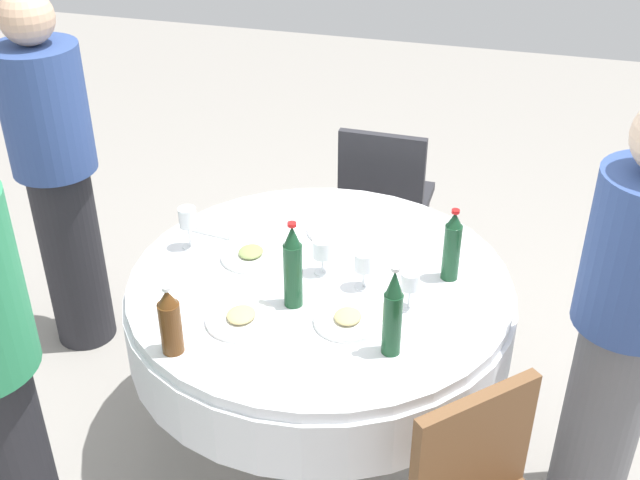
{
  "coord_description": "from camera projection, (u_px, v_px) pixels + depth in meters",
  "views": [
    {
      "loc": [
        2.21,
        0.62,
        2.31
      ],
      "look_at": [
        0.0,
        0.0,
        0.9
      ],
      "focal_mm": 44.46,
      "sensor_mm": 36.0,
      "label": 1
    }
  ],
  "objects": [
    {
      "name": "bottle_brown_front",
      "position": [
        170.0,
        322.0,
        2.38
      ],
      "size": [
        0.07,
        0.07,
        0.24
      ],
      "color": "#593314",
      "rests_on": "dining_table"
    },
    {
      "name": "bottle_dark_green_near",
      "position": [
        393.0,
        314.0,
        2.36
      ],
      "size": [
        0.06,
        0.06,
        0.31
      ],
      "color": "#194728",
      "rests_on": "dining_table"
    },
    {
      "name": "fork_south",
      "position": [
        292.0,
        207.0,
        3.2
      ],
      "size": [
        0.17,
        0.09,
        0.0
      ],
      "primitive_type": "cube",
      "rotation": [
        0.0,
        0.0,
        5.85
      ],
      "color": "silver",
      "rests_on": "dining_table"
    },
    {
      "name": "plate_mid",
      "position": [
        340.0,
        230.0,
        3.04
      ],
      "size": [
        0.25,
        0.25,
        0.02
      ],
      "color": "white",
      "rests_on": "dining_table"
    },
    {
      "name": "folded_napkin",
      "position": [
        221.0,
        224.0,
        3.07
      ],
      "size": [
        0.18,
        0.18,
        0.02
      ],
      "primitive_type": "cube",
      "rotation": [
        0.0,
        0.0,
        -0.14
      ],
      "color": "white",
      "rests_on": "dining_table"
    },
    {
      "name": "wine_glass_left",
      "position": [
        364.0,
        264.0,
        2.68
      ],
      "size": [
        0.07,
        0.07,
        0.14
      ],
      "color": "white",
      "rests_on": "dining_table"
    },
    {
      "name": "plate_far",
      "position": [
        251.0,
        255.0,
        2.88
      ],
      "size": [
        0.22,
        0.22,
        0.04
      ],
      "color": "white",
      "rests_on": "dining_table"
    },
    {
      "name": "plate_west",
      "position": [
        241.0,
        318.0,
        2.56
      ],
      "size": [
        0.23,
        0.23,
        0.04
      ],
      "color": "white",
      "rests_on": "dining_table"
    },
    {
      "name": "person_south",
      "position": [
        626.0,
        320.0,
        2.46
      ],
      "size": [
        0.34,
        0.34,
        1.54
      ],
      "rotation": [
        0.0,
        0.0,
        -0.06
      ],
      "color": "slate",
      "rests_on": "ground_plane"
    },
    {
      "name": "bottle_dark_green_south",
      "position": [
        293.0,
        267.0,
        2.57
      ],
      "size": [
        0.06,
        0.06,
        0.31
      ],
      "color": "#194728",
      "rests_on": "dining_table"
    },
    {
      "name": "chair_outer",
      "position": [
        385.0,
        194.0,
        3.77
      ],
      "size": [
        0.41,
        0.41,
        0.87
      ],
      "rotation": [
        0.0,
        0.0,
        1.55
      ],
      "color": "#2D2D33",
      "rests_on": "ground_plane"
    },
    {
      "name": "bottle_dark_green_left",
      "position": [
        452.0,
        247.0,
        2.71
      ],
      "size": [
        0.06,
        0.06,
        0.27
      ],
      "color": "#194728",
      "rests_on": "dining_table"
    },
    {
      "name": "wine_glass_east",
      "position": [
        188.0,
        219.0,
        2.89
      ],
      "size": [
        0.07,
        0.07,
        0.16
      ],
      "color": "white",
      "rests_on": "dining_table"
    },
    {
      "name": "dining_table",
      "position": [
        320.0,
        312.0,
        2.86
      ],
      "size": [
        1.38,
        1.38,
        0.74
      ],
      "color": "white",
      "rests_on": "ground_plane"
    },
    {
      "name": "wine_glass_outer",
      "position": [
        323.0,
        250.0,
        2.75
      ],
      "size": [
        0.07,
        0.07,
        0.13
      ],
      "color": "white",
      "rests_on": "dining_table"
    },
    {
      "name": "person_near",
      "position": [
        57.0,
        175.0,
        3.26
      ],
      "size": [
        0.34,
        0.34,
        1.58
      ],
      "rotation": [
        0.0,
        0.0,
        2.9
      ],
      "color": "#26262B",
      "rests_on": "ground_plane"
    },
    {
      "name": "ground_plane",
      "position": [
        320.0,
        430.0,
        3.17
      ],
      "size": [
        10.0,
        10.0,
        0.0
      ],
      "primitive_type": "plane",
      "color": "gray"
    },
    {
      "name": "plate_inner",
      "position": [
        348.0,
        320.0,
        2.55
      ],
      "size": [
        0.22,
        0.22,
        0.04
      ],
      "color": "white",
      "rests_on": "dining_table"
    },
    {
      "name": "wine_glass_rear",
      "position": [
        410.0,
        283.0,
        2.57
      ],
      "size": [
        0.06,
        0.06,
        0.14
      ],
      "color": "white",
      "rests_on": "dining_table"
    }
  ]
}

